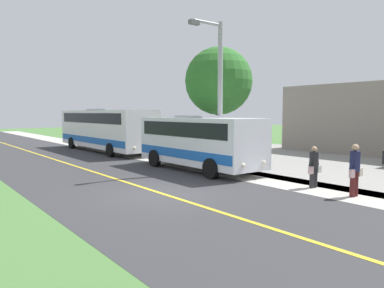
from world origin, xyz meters
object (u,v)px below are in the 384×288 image
(pedestrian_waiting, at_px, (314,166))
(transit_bus_rear, at_px, (105,128))
(pedestrian_with_bags, at_px, (355,168))
(tree_curbside, at_px, (219,81))
(shuttle_bus_front, at_px, (199,140))
(street_light_pole, at_px, (218,89))

(pedestrian_waiting, bearing_deg, transit_bus_rear, -87.92)
(transit_bus_rear, xyz_separation_m, pedestrian_waiting, (-0.63, 17.31, -0.88))
(pedestrian_with_bags, bearing_deg, tree_curbside, -104.10)
(transit_bus_rear, bearing_deg, shuttle_bus_front, 89.51)
(shuttle_bus_front, height_order, pedestrian_waiting, shuttle_bus_front)
(pedestrian_with_bags, bearing_deg, street_light_pole, -89.11)
(shuttle_bus_front, distance_m, pedestrian_with_bags, 7.88)
(shuttle_bus_front, bearing_deg, tree_curbside, -148.31)
(shuttle_bus_front, xyz_separation_m, pedestrian_waiting, (-0.72, 6.12, -0.66))
(shuttle_bus_front, height_order, transit_bus_rear, transit_bus_rear)
(pedestrian_waiting, height_order, street_light_pole, street_light_pole)
(shuttle_bus_front, relative_size, pedestrian_waiting, 4.70)
(transit_bus_rear, bearing_deg, street_light_pole, 91.48)
(pedestrian_with_bags, height_order, pedestrian_waiting, pedestrian_with_bags)
(shuttle_bus_front, xyz_separation_m, tree_curbside, (-2.95, -1.82, 3.16))
(pedestrian_waiting, distance_m, street_light_pole, 6.04)
(transit_bus_rear, relative_size, pedestrian_with_bags, 6.35)
(pedestrian_with_bags, relative_size, pedestrian_waiting, 1.13)
(street_light_pole, height_order, tree_curbside, street_light_pole)
(shuttle_bus_front, relative_size, transit_bus_rear, 0.65)
(pedestrian_waiting, bearing_deg, tree_curbside, -105.63)
(pedestrian_with_bags, bearing_deg, shuttle_bus_front, -86.23)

